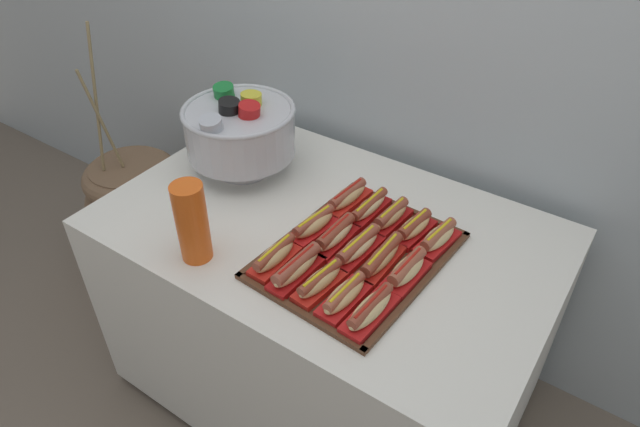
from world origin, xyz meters
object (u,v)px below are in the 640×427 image
hot_dog_4 (370,310)px  hot_dog_10 (348,198)px  hot_dog_5 (314,225)px  hot_dog_0 (275,256)px  hot_dog_14 (438,238)px  hot_dog_8 (382,258)px  punch_bowl (239,129)px  buffet_table (326,311)px  hot_dog_13 (414,227)px  hot_dog_12 (391,216)px  hot_dog_2 (320,282)px  floor_vase (141,218)px  hot_dog_9 (407,270)px  hot_dog_6 (335,235)px  hot_dog_7 (358,247)px  hot_dog_11 (369,207)px  hot_dog_3 (344,296)px  serving_tray (357,255)px  cup_stack (192,222)px  hot_dog_1 (297,268)px

hot_dog_4 → hot_dog_10: (-0.28, 0.35, 0.00)m
hot_dog_5 → hot_dog_4: bearing=-32.4°
hot_dog_0 → hot_dog_14: 0.45m
hot_dog_8 → punch_bowl: punch_bowl is taller
buffet_table → hot_dog_13: (0.23, 0.09, 0.40)m
hot_dog_8 → hot_dog_12: size_ratio=1.12×
hot_dog_13 → hot_dog_2: bearing=-106.4°
hot_dog_10 → hot_dog_13: size_ratio=1.15×
hot_dog_10 → hot_dog_12: hot_dog_12 is taller
floor_vase → hot_dog_9: 1.46m
hot_dog_0 → hot_dog_9: 0.34m
hot_dog_6 → hot_dog_7: 0.08m
floor_vase → hot_dog_14: floor_vase is taller
hot_dog_11 → hot_dog_14: (0.22, -0.01, 0.00)m
hot_dog_3 → hot_dog_2: bearing=176.4°
serving_tray → hot_dog_6: bearing=176.4°
cup_stack → punch_bowl: bearing=113.8°
hot_dog_12 → cup_stack: (-0.37, -0.40, 0.08)m
hot_dog_1 → cup_stack: size_ratio=0.80×
floor_vase → serving_tray: (1.19, -0.17, 0.52)m
hot_dog_6 → cup_stack: size_ratio=0.74×
hot_dog_6 → hot_dog_14: hot_dog_6 is taller
hot_dog_6 → hot_dog_10: size_ratio=0.94×
hot_dog_0 → hot_dog_8: (0.23, 0.15, 0.00)m
hot_dog_0 → hot_dog_7: bearing=44.1°
buffet_table → hot_dog_7: (0.14, -0.07, 0.40)m
hot_dog_7 → hot_dog_8: hot_dog_8 is taller
hot_dog_4 → hot_dog_9: bearing=86.4°
hot_dog_3 → hot_dog_7: bearing=110.8°
serving_tray → hot_dog_13: bearing=61.9°
hot_dog_7 → hot_dog_14: same height
serving_tray → hot_dog_12: bearing=86.4°
hot_dog_2 → hot_dog_3: bearing=-3.6°
hot_dog_3 → hot_dog_11: 0.36m
hot_dog_5 → hot_dog_14: 0.34m
hot_dog_11 → hot_dog_13: (0.15, -0.01, 0.00)m
hot_dog_0 → hot_dog_3: hot_dog_0 is taller
serving_tray → hot_dog_14: hot_dog_14 is taller
hot_dog_0 → hot_dog_7: size_ratio=0.86×
hot_dog_10 → hot_dog_13: bearing=-3.6°
floor_vase → hot_dog_2: floor_vase is taller
cup_stack → hot_dog_9: bearing=24.3°
hot_dog_4 → hot_dog_7: bearing=128.7°
hot_dog_0 → punch_bowl: punch_bowl is taller
hot_dog_6 → punch_bowl: size_ratio=0.47×
buffet_table → hot_dog_7: bearing=-24.7°
hot_dog_8 → hot_dog_9: (0.07, -0.00, -0.00)m
serving_tray → hot_dog_3: 0.18m
hot_dog_6 → hot_dog_12: bearing=61.9°
hot_dog_10 → hot_dog_13: (0.22, -0.01, -0.00)m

